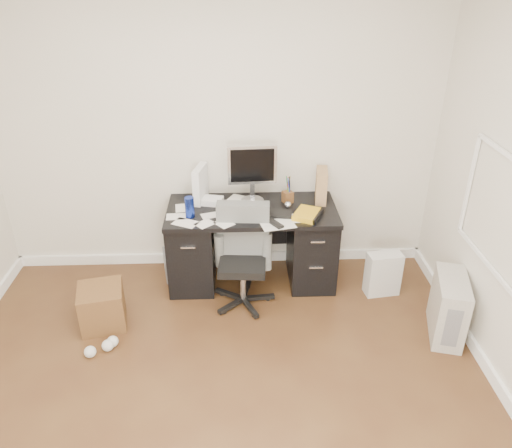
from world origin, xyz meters
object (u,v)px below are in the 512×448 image
at_px(lcd_monitor, 252,174).
at_px(pc_tower, 448,307).
at_px(desk, 252,243).
at_px(office_chair, 243,259).
at_px(wicker_basket, 102,307).
at_px(keyboard, 267,213).

height_order(lcd_monitor, pc_tower, lcd_monitor).
height_order(desk, office_chair, office_chair).
bearing_deg(wicker_basket, lcd_monitor, 30.48).
height_order(lcd_monitor, keyboard, lcd_monitor).
height_order(lcd_monitor, office_chair, lcd_monitor).
bearing_deg(keyboard, wicker_basket, -152.19).
relative_size(keyboard, pc_tower, 0.85).
bearing_deg(wicker_basket, desk, 25.60).
xyz_separation_m(lcd_monitor, pc_tower, (1.53, -0.97, -0.77)).
relative_size(lcd_monitor, office_chair, 0.60).
xyz_separation_m(keyboard, office_chair, (-0.22, -0.24, -0.31)).
xyz_separation_m(desk, keyboard, (0.12, -0.11, 0.36)).
bearing_deg(wicker_basket, pc_tower, -4.64).
xyz_separation_m(lcd_monitor, wicker_basket, (-1.26, -0.74, -0.85)).
distance_m(desk, keyboard, 0.40).
bearing_deg(pc_tower, office_chair, 178.82).
height_order(keyboard, wicker_basket, keyboard).
xyz_separation_m(desk, pc_tower, (1.54, -0.83, -0.14)).
bearing_deg(pc_tower, wicker_basket, -169.54).
relative_size(lcd_monitor, pc_tower, 1.06).
height_order(desk, lcd_monitor, lcd_monitor).
bearing_deg(desk, keyboard, -42.34).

